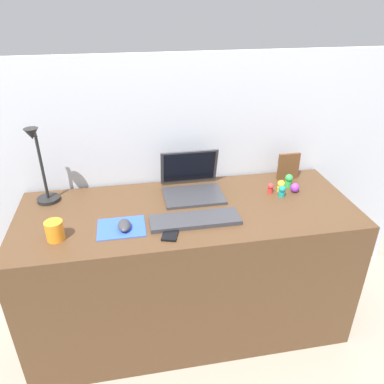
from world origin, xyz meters
name	(u,v)px	position (x,y,z in m)	size (l,w,h in m)	color
ground_plane	(189,319)	(0.00, 0.00, 0.00)	(6.00, 6.00, 0.00)	gray
back_wall	(178,183)	(0.00, 0.35, 0.70)	(2.82, 0.05, 1.41)	#B2B7C1
desk	(188,269)	(0.00, 0.00, 0.37)	(1.62, 0.62, 0.74)	#4C331E
laptop	(192,183)	(0.05, 0.17, 0.79)	(0.30, 0.27, 0.21)	#333338
keyboard	(195,220)	(0.01, -0.12, 0.75)	(0.41, 0.13, 0.02)	#333338
mousepad	(121,228)	(-0.32, -0.11, 0.74)	(0.21, 0.17, 0.00)	blue
mouse	(124,225)	(-0.31, -0.12, 0.76)	(0.06, 0.10, 0.03)	#333338
cell_phone	(171,232)	(-0.11, -0.19, 0.74)	(0.06, 0.13, 0.01)	black
desk_lamp	(41,168)	(-0.67, 0.18, 0.93)	(0.11, 0.15, 0.40)	black
picture_frame	(288,166)	(0.60, 0.22, 0.81)	(0.12, 0.02, 0.15)	brown
coffee_mug	(55,231)	(-0.59, -0.15, 0.78)	(0.08, 0.08, 0.09)	orange
toy_figurine_purple	(295,188)	(0.57, 0.07, 0.77)	(0.05, 0.05, 0.05)	purple
toy_figurine_green	(289,180)	(0.57, 0.13, 0.78)	(0.04, 0.04, 0.07)	green
toy_figurine_yellow	(281,186)	(0.51, 0.09, 0.77)	(0.04, 0.04, 0.06)	yellow
toy_figurine_teal	(282,191)	(0.49, 0.04, 0.77)	(0.04, 0.04, 0.06)	teal
toy_figurine_red	(271,188)	(0.45, 0.08, 0.77)	(0.03, 0.03, 0.05)	red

